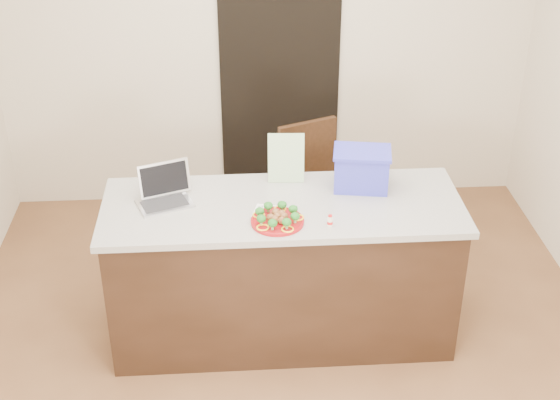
{
  "coord_description": "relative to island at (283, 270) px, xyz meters",
  "views": [
    {
      "loc": [
        -0.27,
        -3.56,
        3.15
      ],
      "look_at": [
        -0.02,
        0.2,
        0.98
      ],
      "focal_mm": 50.0,
      "sensor_mm": 36.0,
      "label": 1
    }
  ],
  "objects": [
    {
      "name": "leaflet",
      "position": [
        0.04,
        0.27,
        0.61
      ],
      "size": [
        0.22,
        0.06,
        0.3
      ],
      "primitive_type": "cube",
      "rotation": [
        -0.14,
        0.0,
        -0.06
      ],
      "color": "silver",
      "rests_on": "island"
    },
    {
      "name": "laptop",
      "position": [
        -0.67,
        0.09,
        0.51
      ],
      "size": [
        0.35,
        0.33,
        0.21
      ],
      "rotation": [
        0.0,
        0.0,
        0.36
      ],
      "color": "#B8B7BD",
      "rests_on": "island"
    },
    {
      "name": "fork",
      "position": [
        -0.11,
        -0.08,
        0.47
      ],
      "size": [
        0.03,
        0.13,
        0.0
      ],
      "rotation": [
        0.0,
        0.0,
        -0.12
      ],
      "color": "silver",
      "rests_on": "napkin"
    },
    {
      "name": "napkin",
      "position": [
        -0.09,
        -0.09,
        0.46
      ],
      "size": [
        0.19,
        0.19,
        0.01
      ],
      "primitive_type": "cube",
      "rotation": [
        0.0,
        0.0,
        -0.27
      ],
      "color": "silver",
      "rests_on": "island"
    },
    {
      "name": "blue_box",
      "position": [
        0.47,
        0.17,
        0.58
      ],
      "size": [
        0.37,
        0.29,
        0.24
      ],
      "rotation": [
        0.0,
        0.0,
        -0.17
      ],
      "color": "#3033B0",
      "rests_on": "island"
    },
    {
      "name": "plate",
      "position": [
        -0.04,
        -0.2,
        0.47
      ],
      "size": [
        0.29,
        0.29,
        0.02
      ],
      "rotation": [
        0.0,
        0.0,
        -0.15
      ],
      "color": "maroon",
      "rests_on": "island"
    },
    {
      "name": "room_shell",
      "position": [
        0.0,
        -0.25,
        1.16
      ],
      "size": [
        4.0,
        4.0,
        4.0
      ],
      "color": "white",
      "rests_on": "ground"
    },
    {
      "name": "chair",
      "position": [
        0.24,
        0.88,
        0.09
      ],
      "size": [
        0.57,
        0.58,
        0.98
      ],
      "rotation": [
        0.0,
        0.0,
        0.39
      ],
      "color": "#361E10",
      "rests_on": "ground"
    },
    {
      "name": "yogurt_bottle",
      "position": [
        0.24,
        -0.25,
        0.49
      ],
      "size": [
        0.03,
        0.03,
        0.07
      ],
      "rotation": [
        0.0,
        0.0,
        -0.12
      ],
      "color": "beige",
      "rests_on": "island"
    },
    {
      "name": "ground",
      "position": [
        0.0,
        -0.25,
        -0.46
      ],
      "size": [
        4.0,
        4.0,
        0.0
      ],
      "primitive_type": "plane",
      "color": "brown",
      "rests_on": "ground"
    },
    {
      "name": "knife",
      "position": [
        -0.06,
        -0.1,
        0.47
      ],
      "size": [
        0.07,
        0.18,
        0.01
      ],
      "rotation": [
        0.0,
        0.0,
        0.62
      ],
      "color": "white",
      "rests_on": "napkin"
    },
    {
      "name": "pepper_rings",
      "position": [
        -0.04,
        -0.2,
        0.48
      ],
      "size": [
        0.28,
        0.29,
        0.01
      ],
      "color": "yellow",
      "rests_on": "plate"
    },
    {
      "name": "doorway",
      "position": [
        0.1,
        1.73,
        0.54
      ],
      "size": [
        0.9,
        0.02,
        2.0
      ],
      "primitive_type": "cube",
      "color": "black",
      "rests_on": "ground"
    },
    {
      "name": "meatballs",
      "position": [
        -0.04,
        -0.2,
        0.5
      ],
      "size": [
        0.12,
        0.12,
        0.04
      ],
      "color": "brown",
      "rests_on": "plate"
    },
    {
      "name": "island",
      "position": [
        0.0,
        0.0,
        0.0
      ],
      "size": [
        2.06,
        0.76,
        0.92
      ],
      "color": "black",
      "rests_on": "ground"
    },
    {
      "name": "broccoli",
      "position": [
        -0.04,
        -0.2,
        0.52
      ],
      "size": [
        0.24,
        0.24,
        0.04
      ],
      "color": "#155015",
      "rests_on": "plate"
    }
  ]
}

